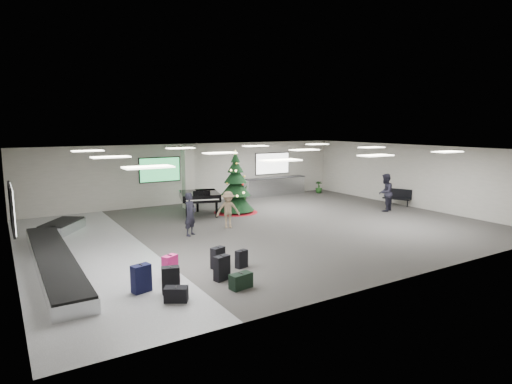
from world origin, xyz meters
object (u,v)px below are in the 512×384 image
potted_plant_left (244,193)px  potted_plant_right (319,187)px  grand_piano (200,196)px  service_counter (275,186)px  baggage_carousel (56,252)px  traveler_b (228,210)px  christmas_tree (236,191)px  traveler_a (190,214)px  pink_suitcase (170,267)px  bench (398,196)px  traveler_bench (385,192)px

potted_plant_left → potted_plant_right: size_ratio=1.14×
grand_piano → service_counter: bearing=41.9°
baggage_carousel → traveler_b: size_ratio=6.42×
christmas_tree → potted_plant_right: 7.77m
baggage_carousel → traveler_a: (4.77, 0.52, 0.61)m
potted_plant_left → pink_suitcase: bearing=-129.1°
traveler_b → baggage_carousel: bearing=-151.9°
service_counter → christmas_tree: size_ratio=1.34×
bench → traveler_a: (-11.67, -0.03, 0.33)m
potted_plant_right → baggage_carousel: bearing=-158.9°
potted_plant_left → potted_plant_right: 5.30m
service_counter → christmas_tree: bearing=-144.0°
service_counter → pink_suitcase: service_counter is taller
pink_suitcase → traveler_bench: traveler_bench is taller
traveler_b → traveler_bench: (8.17, -0.95, 0.17)m
traveler_a → baggage_carousel: bearing=150.2°
grand_piano → traveler_bench: size_ratio=1.40×
baggage_carousel → traveler_b: (6.58, 0.88, 0.54)m
traveler_b → potted_plant_right: 10.47m
service_counter → traveler_b: traveler_b is taller
baggage_carousel → potted_plant_left: potted_plant_left is taller
baggage_carousel → traveler_a: 4.84m
service_counter → potted_plant_left: size_ratio=4.78×
traveler_bench → traveler_b: bearing=-30.9°
bench → pink_suitcase: bearing=172.7°
service_counter → potted_plant_right: (2.83, -0.68, -0.17)m
pink_suitcase → christmas_tree: size_ratio=0.22×
bench → potted_plant_right: bearing=74.2°
traveler_a → traveler_bench: (9.98, -0.59, 0.10)m
service_counter → christmas_tree: christmas_tree is taller
pink_suitcase → traveler_a: bearing=32.6°
baggage_carousel → bench: bearing=1.9°
service_counter → traveler_bench: 7.08m
service_counter → traveler_bench: (1.91, -6.80, 0.38)m
traveler_b → potted_plant_left: 6.53m
christmas_tree → bench: 8.60m
baggage_carousel → bench: (16.43, 0.55, 0.29)m
traveler_a → traveler_b: traveler_a is taller
grand_piano → traveler_a: traveler_a is taller
traveler_a → traveler_b: (1.81, 0.36, -0.07)m
service_counter → traveler_b: 8.58m
baggage_carousel → potted_plant_right: potted_plant_right is taller
baggage_carousel → traveler_b: bearing=7.6°
bench → traveler_a: size_ratio=0.89×
service_counter → pink_suitcase: 14.62m
potted_plant_right → christmas_tree: bearing=-160.6°
bench → potted_plant_left: bench is taller
pink_suitcase → potted_plant_left: bearing=23.1°
pink_suitcase → christmas_tree: (5.91, 7.04, 0.71)m
traveler_bench → potted_plant_left: bearing=-79.3°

